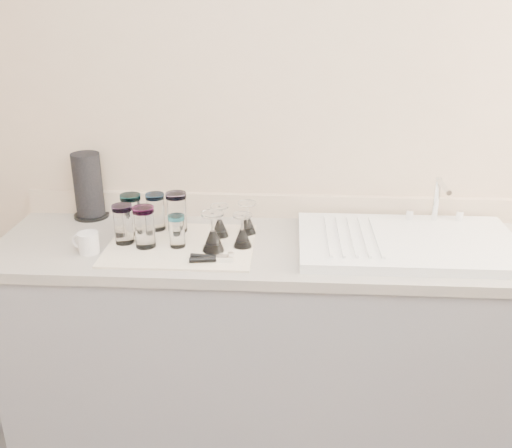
# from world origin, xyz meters

# --- Properties ---
(room_envelope) EXTENTS (3.54, 3.50, 2.52)m
(room_envelope) POSITION_xyz_m (0.00, 0.00, 1.56)
(room_envelope) COLOR #525257
(room_envelope) RESTS_ON ground
(counter_unit) EXTENTS (2.06, 0.62, 0.90)m
(counter_unit) POSITION_xyz_m (0.00, 1.20, 0.45)
(counter_unit) COLOR slate
(counter_unit) RESTS_ON ground
(sink_unit) EXTENTS (0.82, 0.50, 0.22)m
(sink_unit) POSITION_xyz_m (0.55, 1.20, 0.92)
(sink_unit) COLOR white
(sink_unit) RESTS_ON counter_unit
(dish_towel) EXTENTS (0.55, 0.42, 0.01)m
(dish_towel) POSITION_xyz_m (-0.31, 1.16, 0.90)
(dish_towel) COLOR white
(dish_towel) RESTS_ON counter_unit
(tumbler_teal) EXTENTS (0.08, 0.08, 0.16)m
(tumbler_teal) POSITION_xyz_m (-0.52, 1.26, 0.99)
(tumbler_teal) COLOR white
(tumbler_teal) RESTS_ON dish_towel
(tumbler_cyan) EXTENTS (0.08, 0.08, 0.15)m
(tumbler_cyan) POSITION_xyz_m (-0.43, 1.30, 0.98)
(tumbler_cyan) COLOR white
(tumbler_cyan) RESTS_ON dish_towel
(tumbler_purple) EXTENTS (0.08, 0.08, 0.16)m
(tumbler_purple) POSITION_xyz_m (-0.34, 1.28, 0.99)
(tumbler_purple) COLOR white
(tumbler_purple) RESTS_ON dish_towel
(tumbler_magenta) EXTENTS (0.08, 0.08, 0.15)m
(tumbler_magenta) POSITION_xyz_m (-0.53, 1.16, 0.98)
(tumbler_magenta) COLOR white
(tumbler_magenta) RESTS_ON dish_towel
(tumbler_blue) EXTENTS (0.08, 0.08, 0.16)m
(tumbler_blue) POSITION_xyz_m (-0.44, 1.13, 0.99)
(tumbler_blue) COLOR white
(tumbler_blue) RESTS_ON dish_towel
(tumbler_lavender) EXTENTS (0.06, 0.06, 0.12)m
(tumbler_lavender) POSITION_xyz_m (-0.32, 1.14, 0.97)
(tumbler_lavender) COLOR white
(tumbler_lavender) RESTS_ON dish_towel
(goblet_back_left) EXTENTS (0.07, 0.07, 0.13)m
(goblet_back_left) POSITION_xyz_m (-0.17, 1.25, 0.95)
(goblet_back_left) COLOR white
(goblet_back_left) RESTS_ON dish_towel
(goblet_back_right) EXTENTS (0.07, 0.07, 0.13)m
(goblet_back_right) POSITION_xyz_m (-0.07, 1.28, 0.95)
(goblet_back_right) COLOR white
(goblet_back_right) RESTS_ON dish_towel
(goblet_front_left) EXTENTS (0.08, 0.08, 0.15)m
(goblet_front_left) POSITION_xyz_m (-0.18, 1.11, 0.96)
(goblet_front_left) COLOR white
(goblet_front_left) RESTS_ON dish_towel
(goblet_front_right) EXTENTS (0.07, 0.07, 0.13)m
(goblet_front_right) POSITION_xyz_m (-0.07, 1.15, 0.95)
(goblet_front_right) COLOR white
(goblet_front_right) RESTS_ON dish_towel
(can_opener) EXTENTS (0.16, 0.06, 0.02)m
(can_opener) POSITION_xyz_m (-0.17, 1.02, 0.92)
(can_opener) COLOR silver
(can_opener) RESTS_ON dish_towel
(white_mug) EXTENTS (0.11, 0.09, 0.08)m
(white_mug) POSITION_xyz_m (-0.64, 1.08, 0.94)
(white_mug) COLOR silver
(white_mug) RESTS_ON counter_unit
(paper_towel_roll) EXTENTS (0.15, 0.15, 0.28)m
(paper_towel_roll) POSITION_xyz_m (-0.75, 1.44, 1.04)
(paper_towel_roll) COLOR black
(paper_towel_roll) RESTS_ON counter_unit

